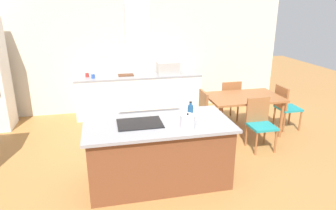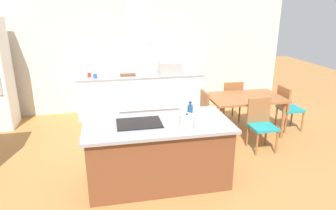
{
  "view_description": "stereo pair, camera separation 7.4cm",
  "coord_description": "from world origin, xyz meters",
  "px_view_note": "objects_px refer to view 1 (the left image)",
  "views": [
    {
      "loc": [
        -0.7,
        -3.76,
        2.44
      ],
      "look_at": [
        0.23,
        0.4,
        1.0
      ],
      "focal_mm": 32.37,
      "sensor_mm": 36.0,
      "label": 1
    },
    {
      "loc": [
        -0.63,
        -3.78,
        2.44
      ],
      "look_at": [
        0.23,
        0.4,
        1.0
      ],
      "focal_mm": 32.37,
      "sensor_mm": 36.0,
      "label": 2
    }
  ],
  "objects_px": {
    "chair_facing_back_wall": "(229,98)",
    "dining_table": "(243,100)",
    "coffee_mug_red": "(87,75)",
    "coffee_mug_blue": "(93,76)",
    "chair_at_left_end": "(198,112)",
    "range_hood": "(137,32)",
    "cutting_board": "(126,75)",
    "olive_oil_bottle": "(190,111)",
    "cooktop": "(140,123)",
    "chair_facing_island": "(260,120)",
    "tea_kettle": "(188,121)",
    "chair_at_right_end": "(285,105)",
    "countertop_microwave": "(168,68)"
  },
  "relations": [
    {
      "from": "cooktop",
      "to": "countertop_microwave",
      "type": "bearing_deg",
      "value": 70.38
    },
    {
      "from": "cooktop",
      "to": "chair_facing_back_wall",
      "type": "bearing_deg",
      "value": 42.54
    },
    {
      "from": "countertop_microwave",
      "to": "chair_at_left_end",
      "type": "height_order",
      "value": "countertop_microwave"
    },
    {
      "from": "coffee_mug_blue",
      "to": "range_hood",
      "type": "xyz_separation_m",
      "value": [
        0.64,
        -2.81,
        1.16
      ]
    },
    {
      "from": "coffee_mug_blue",
      "to": "coffee_mug_red",
      "type": "bearing_deg",
      "value": 131.75
    },
    {
      "from": "chair_at_left_end",
      "to": "coffee_mug_red",
      "type": "bearing_deg",
      "value": 141.26
    },
    {
      "from": "tea_kettle",
      "to": "chair_at_right_end",
      "type": "height_order",
      "value": "tea_kettle"
    },
    {
      "from": "dining_table",
      "to": "coffee_mug_red",
      "type": "bearing_deg",
      "value": 151.06
    },
    {
      "from": "range_hood",
      "to": "countertop_microwave",
      "type": "bearing_deg",
      "value": 70.38
    },
    {
      "from": "cutting_board",
      "to": "chair_at_left_end",
      "type": "distance_m",
      "value": 2.03
    },
    {
      "from": "chair_facing_back_wall",
      "to": "range_hood",
      "type": "height_order",
      "value": "range_hood"
    },
    {
      "from": "cooktop",
      "to": "chair_at_right_end",
      "type": "height_order",
      "value": "cooktop"
    },
    {
      "from": "cooktop",
      "to": "range_hood",
      "type": "height_order",
      "value": "range_hood"
    },
    {
      "from": "coffee_mug_blue",
      "to": "chair_facing_back_wall",
      "type": "bearing_deg",
      "value": -16.19
    },
    {
      "from": "countertop_microwave",
      "to": "range_hood",
      "type": "bearing_deg",
      "value": -109.62
    },
    {
      "from": "tea_kettle",
      "to": "olive_oil_bottle",
      "type": "distance_m",
      "value": 0.34
    },
    {
      "from": "tea_kettle",
      "to": "chair_facing_island",
      "type": "height_order",
      "value": "tea_kettle"
    },
    {
      "from": "chair_facing_back_wall",
      "to": "chair_at_right_end",
      "type": "xyz_separation_m",
      "value": [
        0.92,
        -0.67,
        0.0
      ]
    },
    {
      "from": "coffee_mug_blue",
      "to": "cutting_board",
      "type": "height_order",
      "value": "coffee_mug_blue"
    },
    {
      "from": "chair_at_right_end",
      "to": "chair_facing_back_wall",
      "type": "bearing_deg",
      "value": 143.99
    },
    {
      "from": "chair_facing_back_wall",
      "to": "dining_table",
      "type": "bearing_deg",
      "value": -90.0
    },
    {
      "from": "dining_table",
      "to": "chair_facing_back_wall",
      "type": "relative_size",
      "value": 1.57
    },
    {
      "from": "countertop_microwave",
      "to": "chair_at_right_end",
      "type": "distance_m",
      "value": 2.63
    },
    {
      "from": "coffee_mug_blue",
      "to": "chair_at_left_end",
      "type": "height_order",
      "value": "coffee_mug_blue"
    },
    {
      "from": "cutting_board",
      "to": "chair_at_right_end",
      "type": "xyz_separation_m",
      "value": [
        3.02,
        -1.6,
        -0.4
      ]
    },
    {
      "from": "coffee_mug_red",
      "to": "dining_table",
      "type": "distance_m",
      "value": 3.38
    },
    {
      "from": "cooktop",
      "to": "chair_at_right_end",
      "type": "xyz_separation_m",
      "value": [
        3.09,
        1.33,
        -0.4
      ]
    },
    {
      "from": "countertop_microwave",
      "to": "dining_table",
      "type": "distance_m",
      "value": 1.96
    },
    {
      "from": "cutting_board",
      "to": "dining_table",
      "type": "relative_size",
      "value": 0.24
    },
    {
      "from": "dining_table",
      "to": "chair_at_left_end",
      "type": "bearing_deg",
      "value": -180.0
    },
    {
      "from": "cutting_board",
      "to": "chair_facing_back_wall",
      "type": "xyz_separation_m",
      "value": [
        2.1,
        -0.94,
        -0.4
      ]
    },
    {
      "from": "coffee_mug_red",
      "to": "chair_at_left_end",
      "type": "relative_size",
      "value": 0.1
    },
    {
      "from": "chair_at_right_end",
      "to": "chair_at_left_end",
      "type": "relative_size",
      "value": 1.0
    },
    {
      "from": "dining_table",
      "to": "chair_at_right_end",
      "type": "bearing_deg",
      "value": -0.0
    },
    {
      "from": "dining_table",
      "to": "chair_facing_back_wall",
      "type": "xyz_separation_m",
      "value": [
        0.0,
        0.67,
        -0.16
      ]
    },
    {
      "from": "olive_oil_bottle",
      "to": "coffee_mug_blue",
      "type": "distance_m",
      "value": 3.09
    },
    {
      "from": "olive_oil_bottle",
      "to": "chair_facing_back_wall",
      "type": "bearing_deg",
      "value": 53.31
    },
    {
      "from": "cutting_board",
      "to": "chair_facing_back_wall",
      "type": "bearing_deg",
      "value": -23.98
    },
    {
      "from": "cooktop",
      "to": "coffee_mug_red",
      "type": "distance_m",
      "value": 3.06
    },
    {
      "from": "chair_at_right_end",
      "to": "chair_facing_island",
      "type": "distance_m",
      "value": 1.13
    },
    {
      "from": "chair_facing_island",
      "to": "range_hood",
      "type": "relative_size",
      "value": 0.99
    },
    {
      "from": "olive_oil_bottle",
      "to": "dining_table",
      "type": "height_order",
      "value": "olive_oil_bottle"
    },
    {
      "from": "cooktop",
      "to": "chair_facing_island",
      "type": "xyz_separation_m",
      "value": [
        2.17,
        0.66,
        -0.4
      ]
    },
    {
      "from": "cooktop",
      "to": "tea_kettle",
      "type": "height_order",
      "value": "tea_kettle"
    },
    {
      "from": "coffee_mug_blue",
      "to": "cutting_board",
      "type": "xyz_separation_m",
      "value": [
        0.71,
        0.12,
        -0.04
      ]
    },
    {
      "from": "coffee_mug_red",
      "to": "coffee_mug_blue",
      "type": "distance_m",
      "value": 0.2
    },
    {
      "from": "countertop_microwave",
      "to": "chair_at_left_end",
      "type": "distance_m",
      "value": 1.66
    },
    {
      "from": "range_hood",
      "to": "cutting_board",
      "type": "bearing_deg",
      "value": 88.59
    },
    {
      "from": "olive_oil_bottle",
      "to": "chair_facing_island",
      "type": "distance_m",
      "value": 1.66
    },
    {
      "from": "chair_facing_island",
      "to": "range_hood",
      "type": "height_order",
      "value": "range_hood"
    }
  ]
}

